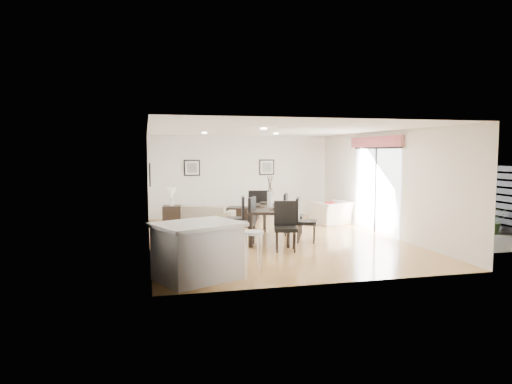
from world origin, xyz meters
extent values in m
plane|color=tan|center=(0.00, 0.00, 0.00)|extent=(8.00, 8.00, 0.00)
cube|color=white|center=(0.00, 4.00, 1.35)|extent=(6.00, 0.04, 2.70)
cube|color=white|center=(0.00, -4.00, 1.35)|extent=(6.00, 0.04, 2.70)
cube|color=white|center=(-3.00, 0.00, 1.35)|extent=(0.04, 8.00, 2.70)
cube|color=white|center=(3.00, 0.00, 1.35)|extent=(0.04, 8.00, 2.70)
cube|color=white|center=(0.00, 0.00, 2.70)|extent=(6.00, 8.00, 0.02)
imported|color=gray|center=(-1.35, 2.97, 0.27)|extent=(1.99, 1.38, 0.54)
imported|color=beige|center=(2.34, 1.81, 0.34)|extent=(1.28, 1.20, 0.68)
imported|color=#344F21|center=(5.85, -0.73, 0.35)|extent=(0.75, 0.69, 0.70)
imported|color=#344F21|center=(5.90, 0.95, 0.35)|extent=(0.52, 0.52, 0.70)
cube|color=black|center=(-0.12, -0.14, 0.78)|extent=(1.45, 2.13, 0.06)
cylinder|color=black|center=(-0.76, -0.91, 0.37)|extent=(0.08, 0.08, 0.75)
cylinder|color=black|center=(-0.28, 0.84, 0.37)|extent=(0.08, 0.08, 0.75)
cylinder|color=black|center=(0.05, -1.13, 0.37)|extent=(0.08, 0.08, 0.75)
cylinder|color=black|center=(0.53, 0.62, 0.37)|extent=(0.08, 0.08, 0.75)
cube|color=black|center=(-0.89, -0.63, 0.51)|extent=(0.68, 0.68, 0.09)
cube|color=black|center=(-0.70, -0.73, 0.82)|extent=(0.29, 0.48, 0.60)
cylinder|color=black|center=(-0.98, -0.36, 0.23)|extent=(0.04, 0.04, 0.46)
cylinder|color=black|center=(-0.63, -0.55, 0.23)|extent=(0.04, 0.04, 0.46)
cylinder|color=black|center=(-1.16, -0.72, 0.23)|extent=(0.04, 0.04, 0.46)
cylinder|color=black|center=(-0.81, -0.90, 0.23)|extent=(0.04, 0.04, 0.46)
cube|color=black|center=(-0.89, 0.34, 0.47)|extent=(0.55, 0.55, 0.08)
cube|color=black|center=(-0.69, 0.31, 0.77)|extent=(0.14, 0.47, 0.56)
cylinder|color=black|center=(-1.04, 0.56, 0.22)|extent=(0.04, 0.04, 0.43)
cylinder|color=black|center=(-0.68, 0.49, 0.22)|extent=(0.04, 0.04, 0.43)
cylinder|color=black|center=(-1.11, 0.19, 0.22)|extent=(0.04, 0.04, 0.43)
cylinder|color=black|center=(-0.75, 0.13, 0.22)|extent=(0.04, 0.04, 0.43)
cube|color=black|center=(0.66, -0.63, 0.48)|extent=(0.63, 0.63, 0.08)
cube|color=black|center=(0.47, -0.55, 0.78)|extent=(0.25, 0.46, 0.57)
cylinder|color=black|center=(0.76, -0.88, 0.22)|extent=(0.04, 0.04, 0.44)
cylinder|color=black|center=(0.41, -0.73, 0.22)|extent=(0.04, 0.04, 0.44)
cylinder|color=black|center=(0.91, -0.53, 0.22)|extent=(0.04, 0.04, 0.44)
cylinder|color=black|center=(0.57, -0.38, 0.22)|extent=(0.04, 0.04, 0.44)
cube|color=black|center=(0.66, 0.34, 0.49)|extent=(0.64, 0.64, 0.08)
cube|color=black|center=(0.47, 0.43, 0.79)|extent=(0.26, 0.47, 0.58)
cylinder|color=black|center=(0.76, 0.09, 0.22)|extent=(0.04, 0.04, 0.44)
cylinder|color=black|center=(0.41, 0.25, 0.22)|extent=(0.04, 0.04, 0.44)
cylinder|color=black|center=(0.91, 0.44, 0.22)|extent=(0.04, 0.04, 0.44)
cylinder|color=black|center=(0.57, 0.59, 0.22)|extent=(0.04, 0.04, 0.44)
cube|color=black|center=(-0.12, -1.44, 0.49)|extent=(0.58, 0.58, 0.08)
cube|color=black|center=(-0.07, -1.24, 0.79)|extent=(0.49, 0.17, 0.58)
cylinder|color=black|center=(-0.35, -1.58, 0.22)|extent=(0.04, 0.04, 0.44)
cylinder|color=black|center=(-0.26, -1.21, 0.22)|extent=(0.04, 0.04, 0.44)
cylinder|color=black|center=(0.02, -1.67, 0.22)|extent=(0.04, 0.04, 0.44)
cylinder|color=black|center=(0.11, -1.30, 0.22)|extent=(0.04, 0.04, 0.44)
cube|color=black|center=(-0.12, 1.15, 0.51)|extent=(0.58, 0.58, 0.09)
cube|color=black|center=(-0.15, 0.93, 0.83)|extent=(0.51, 0.14, 0.61)
cylinder|color=black|center=(0.11, 1.32, 0.23)|extent=(0.04, 0.04, 0.47)
cylinder|color=black|center=(0.05, 0.92, 0.23)|extent=(0.04, 0.04, 0.47)
cylinder|color=black|center=(-0.28, 1.38, 0.23)|extent=(0.04, 0.04, 0.47)
cylinder|color=black|center=(-0.34, 0.99, 0.23)|extent=(0.04, 0.04, 0.47)
cylinder|color=white|center=(-0.12, -0.14, 1.00)|extent=(0.13, 0.13, 0.38)
cylinder|color=#312416|center=(0.21, -0.14, 0.82)|extent=(0.36, 0.36, 0.01)
cylinder|color=black|center=(0.21, -0.14, 0.85)|extent=(0.19, 0.19, 0.05)
cylinder|color=#312416|center=(-0.12, 0.45, 0.82)|extent=(0.36, 0.36, 0.01)
cylinder|color=black|center=(-0.12, 0.45, 0.85)|extent=(0.19, 0.19, 0.05)
cylinder|color=#312416|center=(-0.44, -0.14, 0.82)|extent=(0.36, 0.36, 0.01)
cylinder|color=black|center=(-0.44, -0.14, 0.85)|extent=(0.19, 0.19, 0.05)
cylinder|color=#312416|center=(-0.12, -0.73, 0.82)|extent=(0.36, 0.36, 0.01)
cylinder|color=black|center=(-0.12, -0.73, 0.85)|extent=(0.19, 0.19, 0.05)
cube|color=black|center=(-0.04, 3.41, 0.20)|extent=(1.12, 0.88, 0.39)
cube|color=black|center=(-2.36, 2.02, 0.33)|extent=(0.55, 0.55, 0.67)
cylinder|color=white|center=(-2.36, 2.02, 0.77)|extent=(0.12, 0.12, 0.21)
cone|color=silver|center=(-2.36, 2.02, 1.02)|extent=(0.26, 0.26, 0.28)
cube|color=maroon|center=(2.24, 1.71, 0.54)|extent=(0.31, 0.15, 0.29)
cube|color=silver|center=(-2.23, -3.23, 0.45)|extent=(1.57, 1.41, 0.91)
cube|color=silver|center=(-2.23, -3.23, 0.94)|extent=(1.71, 1.55, 0.06)
cylinder|color=white|center=(-1.27, -3.23, 0.76)|extent=(0.36, 0.36, 0.05)
cylinder|color=silver|center=(-1.15, -3.11, 0.38)|extent=(0.03, 0.03, 0.76)
cylinder|color=silver|center=(-1.39, -3.11, 0.38)|extent=(0.03, 0.03, 0.76)
cylinder|color=silver|center=(-1.39, -3.35, 0.38)|extent=(0.03, 0.03, 0.76)
cylinder|color=silver|center=(-1.15, -3.35, 0.38)|extent=(0.03, 0.03, 0.76)
cube|color=black|center=(-1.60, 3.97, 1.65)|extent=(0.52, 0.03, 0.52)
cube|color=white|center=(-1.60, 3.97, 1.65)|extent=(0.44, 0.04, 0.44)
cube|color=#51514C|center=(-1.60, 3.97, 1.65)|extent=(0.30, 0.04, 0.30)
cube|color=black|center=(0.90, 3.97, 1.65)|extent=(0.52, 0.03, 0.52)
cube|color=white|center=(0.90, 3.97, 1.65)|extent=(0.44, 0.04, 0.44)
cube|color=#51514C|center=(0.90, 3.97, 1.65)|extent=(0.30, 0.04, 0.30)
cube|color=black|center=(-2.97, -0.20, 1.65)|extent=(0.03, 0.52, 0.52)
cube|color=white|center=(-2.97, -0.20, 1.65)|extent=(0.04, 0.44, 0.44)
cube|color=#51514C|center=(-2.97, -0.20, 1.65)|extent=(0.04, 0.30, 0.30)
cube|color=white|center=(2.98, 0.30, 1.12)|extent=(0.02, 2.40, 2.25)
cube|color=black|center=(2.96, 0.30, 1.12)|extent=(0.03, 0.05, 2.25)
cube|color=black|center=(2.96, 0.30, 2.27)|extent=(0.03, 2.50, 0.05)
cube|color=maroon|center=(2.92, 0.30, 2.43)|extent=(0.10, 2.70, 0.28)
plane|color=gray|center=(5.00, 0.30, 0.00)|extent=(6.00, 6.00, 0.00)
cube|color=#2E2E30|center=(6.20, 0.30, 0.90)|extent=(0.08, 5.50, 1.80)
cube|color=maroon|center=(6.05, 2.70, 1.00)|extent=(0.35, 0.35, 2.00)
camera|label=1|loc=(-3.06, -10.84, 2.16)|focal=32.00mm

